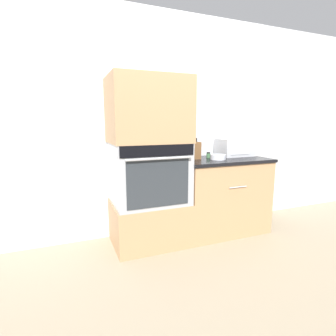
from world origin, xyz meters
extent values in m
plane|color=gray|center=(0.00, 0.00, 0.00)|extent=(12.00, 12.00, 0.00)
cube|color=silver|center=(0.00, 0.63, 1.25)|extent=(8.00, 0.05, 2.50)
cube|color=#A87F56|center=(-0.39, 0.30, 0.23)|extent=(0.77, 0.60, 0.45)
cube|color=#9EA0A5|center=(-0.39, 0.30, 0.77)|extent=(0.75, 0.59, 0.63)
cube|color=black|center=(-0.39, 0.00, 1.03)|extent=(0.72, 0.01, 0.11)
cube|color=#33E54C|center=(-0.39, 0.00, 1.03)|extent=(0.09, 0.00, 0.03)
cube|color=#282D33|center=(-0.39, 0.00, 0.73)|extent=(0.61, 0.01, 0.46)
cylinder|color=#9EA0A5|center=(-0.39, -0.03, 0.96)|extent=(0.64, 0.02, 0.02)
cube|color=#A87F56|center=(-0.39, 0.30, 1.41)|extent=(0.77, 0.60, 0.64)
cube|color=#A87F56|center=(0.51, 0.30, 0.42)|extent=(1.02, 0.60, 0.84)
cube|color=black|center=(0.51, 0.30, 0.86)|extent=(1.04, 0.63, 0.03)
cylinder|color=#B7B7BC|center=(0.51, -0.01, 0.61)|extent=(0.22, 0.01, 0.01)
cube|color=#B2B5BA|center=(0.77, 0.44, 0.98)|extent=(0.42, 0.29, 0.21)
cube|color=silver|center=(0.74, 0.29, 0.98)|extent=(0.26, 0.01, 0.14)
cube|color=brown|center=(0.19, 0.40, 0.97)|extent=(0.10, 0.15, 0.19)
cylinder|color=black|center=(0.16, 0.40, 1.09)|extent=(0.02, 0.02, 0.04)
cylinder|color=black|center=(0.19, 0.40, 1.09)|extent=(0.02, 0.02, 0.04)
cylinder|color=black|center=(0.22, 0.40, 1.09)|extent=(0.02, 0.02, 0.04)
cylinder|color=silver|center=(0.40, 0.23, 0.90)|extent=(0.17, 0.17, 0.06)
cylinder|color=silver|center=(0.30, 0.51, 0.91)|extent=(0.04, 0.04, 0.06)
cylinder|color=gold|center=(0.30, 0.51, 0.95)|extent=(0.03, 0.03, 0.02)
cylinder|color=#427047|center=(0.38, 0.40, 0.90)|extent=(0.05, 0.05, 0.05)
cylinder|color=black|center=(0.38, 0.40, 0.94)|extent=(0.04, 0.04, 0.01)
camera|label=1|loc=(-1.19, -2.25, 1.29)|focal=28.00mm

